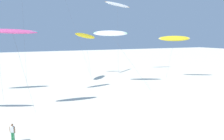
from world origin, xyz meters
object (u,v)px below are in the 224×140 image
object	(u,v)px
flying_kite_8	(110,33)
flying_kite_9	(117,5)
flying_kite_7	(85,36)
flying_kite_6	(12,31)
person_mid_field	(13,132)
flying_kite_11	(174,38)

from	to	relation	value
flying_kite_8	flying_kite_9	world-z (taller)	flying_kite_9
flying_kite_7	flying_kite_9	xyz separation A→B (m)	(10.14, 2.16, 8.51)
flying_kite_6	flying_kite_9	bearing A→B (deg)	41.15
flying_kite_7	flying_kite_8	xyz separation A→B (m)	(1.37, -12.62, 0.42)
person_mid_field	flying_kite_9	bearing A→B (deg)	51.86
flying_kite_9	flying_kite_11	bearing A→B (deg)	-66.34
flying_kite_6	flying_kite_9	world-z (taller)	flying_kite_9
flying_kite_8	flying_kite_7	bearing A→B (deg)	96.18
flying_kite_8	person_mid_field	size ratio (longest dim) A/B	7.11
flying_kite_6	flying_kite_8	distance (m)	19.49
flying_kite_11	person_mid_field	distance (m)	39.24
flying_kite_6	flying_kite_9	distance (m)	36.00
flying_kite_7	flying_kite_9	world-z (taller)	flying_kite_9
flying_kite_9	flying_kite_8	bearing A→B (deg)	-120.69
flying_kite_7	flying_kite_11	bearing A→B (deg)	-38.39
flying_kite_11	flying_kite_9	bearing A→B (deg)	113.66
flying_kite_8	flying_kite_9	xyz separation A→B (m)	(8.77, 14.77, 8.09)
flying_kite_9	flying_kite_7	bearing A→B (deg)	-167.99
flying_kite_7	flying_kite_9	distance (m)	13.41
flying_kite_9	flying_kite_11	size ratio (longest dim) A/B	2.01
flying_kite_7	person_mid_field	distance (m)	37.09
flying_kite_7	flying_kite_9	size ratio (longest dim) A/B	0.55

